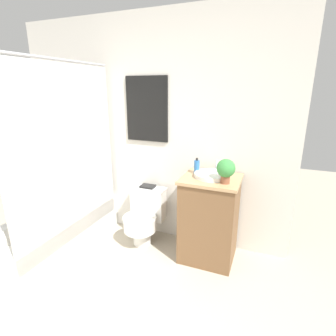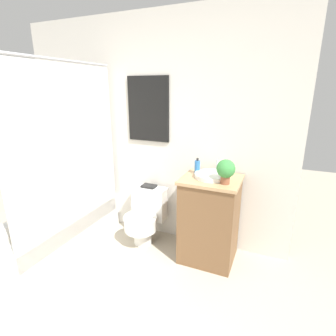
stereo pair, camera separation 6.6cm
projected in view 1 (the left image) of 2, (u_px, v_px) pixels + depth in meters
wall_back at (147, 131)px, 3.00m from camera, size 3.23×0.07×2.50m
shower_area at (54, 228)px, 2.86m from camera, size 0.66×1.53×1.98m
toilet at (144, 216)px, 3.02m from camera, size 0.42×0.49×0.63m
vanity at (209, 219)px, 2.68m from camera, size 0.57×0.51×0.89m
sink at (212, 175)px, 2.57m from camera, size 0.34×0.38×0.13m
soap_bottle at (197, 167)px, 2.67m from camera, size 0.06×0.06×0.16m
potted_plant at (226, 169)px, 2.37m from camera, size 0.17×0.17×0.23m
book_on_tank at (148, 186)px, 3.03m from camera, size 0.16×0.12×0.02m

